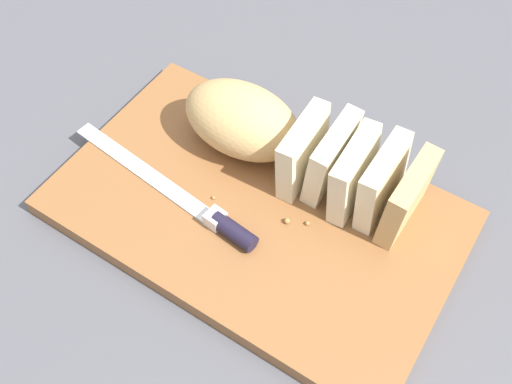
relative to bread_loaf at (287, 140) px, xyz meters
name	(u,v)px	position (x,y,z in m)	size (l,w,h in m)	color
ground_plane	(256,218)	(0.00, -0.08, -0.07)	(3.00, 3.00, 0.00)	#4C4C51
cutting_board	(256,212)	(0.00, -0.08, -0.05)	(0.47, 0.29, 0.02)	brown
bread_loaf	(287,140)	(0.00, 0.00, 0.00)	(0.31, 0.10, 0.09)	tan
bread_knife	(203,211)	(-0.04, -0.12, -0.04)	(0.29, 0.06, 0.02)	silver
crumb_near_knife	(289,218)	(0.05, -0.07, -0.04)	(0.01, 0.01, 0.01)	#A8753D
crumb_near_loaf	(213,198)	(-0.05, -0.09, -0.04)	(0.00, 0.00, 0.00)	#A8753D
crumb_stray_left	(307,223)	(0.07, -0.07, -0.04)	(0.01, 0.01, 0.01)	#A8753D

